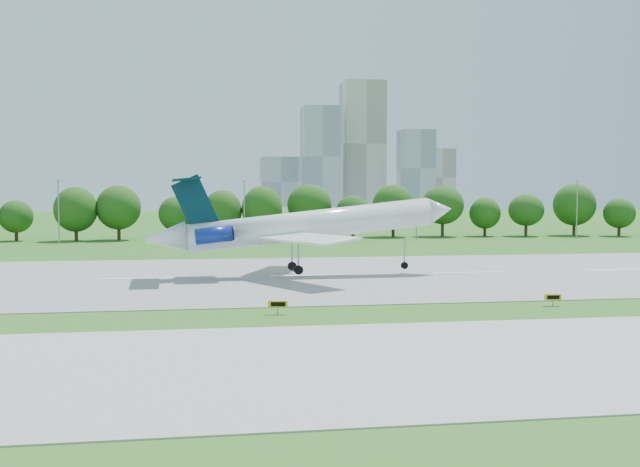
{
  "coord_description": "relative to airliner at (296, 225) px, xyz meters",
  "views": [
    {
      "loc": [
        8.88,
        -58.58,
        10.11
      ],
      "look_at": [
        20.42,
        18.0,
        5.49
      ],
      "focal_mm": 40.0,
      "sensor_mm": 36.0,
      "label": 1
    }
  ],
  "objects": [
    {
      "name": "taxi_sign_centre",
      "position": [
        -4.5,
        -25.66,
        -5.23
      ],
      "size": [
        1.61,
        0.4,
        1.12
      ],
      "rotation": [
        0.0,
        0.0,
        -0.14
      ],
      "color": "gray",
      "rests_on": "ground"
    },
    {
      "name": "ground",
      "position": [
        -18.59,
        -24.89,
        -6.06
      ],
      "size": [
        600.0,
        600.0,
        0.0
      ],
      "primitive_type": "plane",
      "color": "#235B18",
      "rests_on": "ground"
    },
    {
      "name": "skyline",
      "position": [
        81.57,
        365.72,
        24.41
      ],
      "size": [
        127.0,
        52.0,
        80.0
      ],
      "color": "#B2B2B7",
      "rests_on": "ground"
    },
    {
      "name": "taxiway",
      "position": [
        -18.59,
        -42.89,
        -6.02
      ],
      "size": [
        400.0,
        23.0,
        0.08
      ],
      "primitive_type": "cube",
      "color": "#ADADA8",
      "rests_on": "ground"
    },
    {
      "name": "airliner",
      "position": [
        0.0,
        0.0,
        0.0
      ],
      "size": [
        37.37,
        27.04,
        11.59
      ],
      "rotation": [
        0.0,
        -0.1,
        0.06
      ],
      "color": "white",
      "rests_on": "ground"
    },
    {
      "name": "light_poles",
      "position": [
        -21.09,
        57.11,
        0.28
      ],
      "size": [
        175.9,
        0.25,
        12.19
      ],
      "color": "gray",
      "rests_on": "ground"
    },
    {
      "name": "taxi_sign_right",
      "position": [
        19.84,
        -25.03,
        -5.29
      ],
      "size": [
        1.49,
        0.29,
        1.04
      ],
      "rotation": [
        0.0,
        0.0,
        -0.08
      ],
      "color": "gray",
      "rests_on": "ground"
    },
    {
      "name": "runway",
      "position": [
        -18.59,
        0.11,
        -6.02
      ],
      "size": [
        400.0,
        45.0,
        0.08
      ],
      "primitive_type": "cube",
      "color": "gray",
      "rests_on": "ground"
    },
    {
      "name": "tree_line",
      "position": [
        -18.59,
        67.11,
        0.13
      ],
      "size": [
        288.4,
        8.4,
        10.4
      ],
      "color": "#382314",
      "rests_on": "ground"
    }
  ]
}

